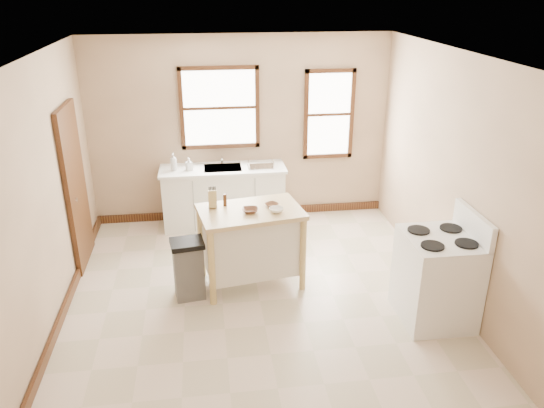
% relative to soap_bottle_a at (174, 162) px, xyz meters
% --- Properties ---
extents(floor, '(5.00, 5.00, 0.00)m').
position_rel_soap_bottle_a_xyz_m(floor, '(1.01, -2.18, -1.05)').
color(floor, beige).
rests_on(floor, ground).
extents(ceiling, '(5.00, 5.00, 0.00)m').
position_rel_soap_bottle_a_xyz_m(ceiling, '(1.01, -2.18, 1.75)').
color(ceiling, white).
rests_on(ceiling, ground).
extents(wall_back, '(4.50, 0.04, 2.80)m').
position_rel_soap_bottle_a_xyz_m(wall_back, '(1.01, 0.32, 0.35)').
color(wall_back, tan).
rests_on(wall_back, ground).
extents(wall_left, '(0.04, 5.00, 2.80)m').
position_rel_soap_bottle_a_xyz_m(wall_left, '(-1.24, -2.18, 0.35)').
color(wall_left, tan).
rests_on(wall_left, ground).
extents(wall_right, '(0.04, 5.00, 2.80)m').
position_rel_soap_bottle_a_xyz_m(wall_right, '(3.26, -2.18, 0.35)').
color(wall_right, tan).
rests_on(wall_right, ground).
extents(window_main, '(1.17, 0.06, 1.22)m').
position_rel_soap_bottle_a_xyz_m(window_main, '(0.71, 0.30, 0.70)').
color(window_main, black).
rests_on(window_main, wall_back).
extents(window_side, '(0.77, 0.06, 1.37)m').
position_rel_soap_bottle_a_xyz_m(window_side, '(2.36, 0.30, 0.55)').
color(window_side, black).
rests_on(window_side, wall_back).
extents(door_left, '(0.06, 0.90, 2.10)m').
position_rel_soap_bottle_a_xyz_m(door_left, '(-1.20, -0.88, 0.00)').
color(door_left, black).
rests_on(door_left, ground).
extents(baseboard_back, '(4.50, 0.04, 0.12)m').
position_rel_soap_bottle_a_xyz_m(baseboard_back, '(1.01, 0.29, -0.99)').
color(baseboard_back, black).
rests_on(baseboard_back, ground).
extents(baseboard_left, '(0.04, 5.00, 0.12)m').
position_rel_soap_bottle_a_xyz_m(baseboard_left, '(-1.21, -2.18, -0.99)').
color(baseboard_left, black).
rests_on(baseboard_left, ground).
extents(sink_counter, '(1.86, 0.62, 0.92)m').
position_rel_soap_bottle_a_xyz_m(sink_counter, '(0.71, 0.02, -0.59)').
color(sink_counter, silver).
rests_on(sink_counter, ground).
extents(faucet, '(0.03, 0.03, 0.22)m').
position_rel_soap_bottle_a_xyz_m(faucet, '(0.71, 0.20, -0.02)').
color(faucet, silver).
rests_on(faucet, sink_counter).
extents(soap_bottle_a, '(0.11, 0.12, 0.26)m').
position_rel_soap_bottle_a_xyz_m(soap_bottle_a, '(0.00, 0.00, 0.00)').
color(soap_bottle_a, '#B2B2B2').
rests_on(soap_bottle_a, sink_counter).
extents(soap_bottle_b, '(0.11, 0.11, 0.19)m').
position_rel_soap_bottle_a_xyz_m(soap_bottle_b, '(0.22, -0.02, -0.04)').
color(soap_bottle_b, '#B2B2B2').
rests_on(soap_bottle_b, sink_counter).
extents(dish_rack, '(0.42, 0.34, 0.09)m').
position_rel_soap_bottle_a_xyz_m(dish_rack, '(1.27, -0.04, -0.08)').
color(dish_rack, silver).
rests_on(dish_rack, sink_counter).
extents(kitchen_island, '(1.32, 0.96, 0.99)m').
position_rel_soap_bottle_a_xyz_m(kitchen_island, '(0.95, -1.73, -0.56)').
color(kitchen_island, '#D5B37D').
rests_on(kitchen_island, ground).
extents(knife_block, '(0.10, 0.10, 0.20)m').
position_rel_soap_bottle_a_xyz_m(knife_block, '(0.52, -1.60, 0.04)').
color(knife_block, tan).
rests_on(knife_block, kitchen_island).
extents(pepper_grinder, '(0.05, 0.05, 0.15)m').
position_rel_soap_bottle_a_xyz_m(pepper_grinder, '(0.66, -1.57, 0.01)').
color(pepper_grinder, '#442512').
rests_on(pepper_grinder, kitchen_island).
extents(bowl_a, '(0.20, 0.20, 0.05)m').
position_rel_soap_bottle_a_xyz_m(bowl_a, '(0.95, -1.80, -0.04)').
color(bowl_a, brown).
rests_on(bowl_a, kitchen_island).
extents(bowl_b, '(0.21, 0.21, 0.04)m').
position_rel_soap_bottle_a_xyz_m(bowl_b, '(1.22, -1.66, -0.05)').
color(bowl_b, brown).
rests_on(bowl_b, kitchen_island).
extents(bowl_c, '(0.20, 0.20, 0.05)m').
position_rel_soap_bottle_a_xyz_m(bowl_c, '(1.25, -1.84, -0.04)').
color(bowl_c, white).
rests_on(bowl_c, kitchen_island).
extents(trash_bin, '(0.42, 0.37, 0.73)m').
position_rel_soap_bottle_a_xyz_m(trash_bin, '(0.20, -1.95, -0.68)').
color(trash_bin, '#575755').
rests_on(trash_bin, ground).
extents(gas_stove, '(0.79, 0.81, 1.26)m').
position_rel_soap_bottle_a_xyz_m(gas_stove, '(2.88, -2.74, -0.42)').
color(gas_stove, white).
rests_on(gas_stove, ground).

